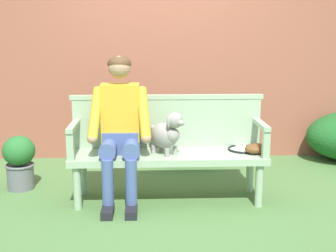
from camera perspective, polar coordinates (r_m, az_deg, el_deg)
The scene contains 12 objects.
ground_plane at distance 4.32m, azimuth -0.00°, elevation -9.07°, with size 40.00×40.00×0.00m, color #4C753D.
brick_garden_fence at distance 5.66m, azimuth -0.70°, elevation 8.34°, with size 8.00×0.30×2.39m, color #9E5642.
hedge_bush_far_right at distance 5.40m, azimuth 2.07°, elevation -0.56°, with size 1.02×0.72×0.76m, color #286B2D.
garden_bench at distance 4.19m, azimuth -0.00°, elevation -4.12°, with size 1.75×0.50×0.45m.
bench_backrest at distance 4.33m, azimuth -0.12°, elevation 0.65°, with size 1.79×0.06×0.50m.
bench_armrest_left_end at distance 4.10m, azimuth -11.73°, elevation -1.02°, with size 0.06×0.50×0.28m.
bench_armrest_right_end at distance 4.17m, azimuth 11.64°, elevation -0.81°, with size 0.06×0.50×0.28m.
person_seated at distance 4.11m, azimuth -5.93°, elevation 0.23°, with size 0.56×0.65×1.32m.
dog_on_bench at distance 4.08m, azimuth -0.13°, elevation -0.87°, with size 0.35×0.35×0.40m.
tennis_racket at distance 4.36m, azimuth 9.26°, elevation -2.73°, with size 0.33×0.58×0.03m.
baseball_glove at distance 4.23m, azimuth 10.81°, elevation -2.75°, with size 0.22×0.17×0.09m, color brown.
potted_plant at distance 4.74m, azimuth -17.86°, elevation -4.07°, with size 0.31×0.31×0.53m.
Camera 1 is at (-0.17, -4.03, 1.55)m, focal length 49.40 mm.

